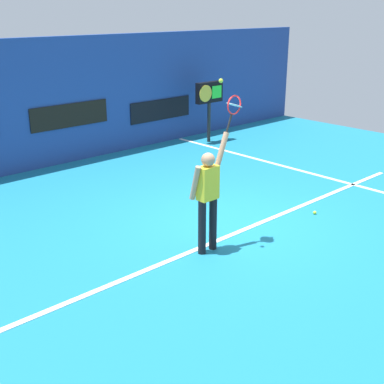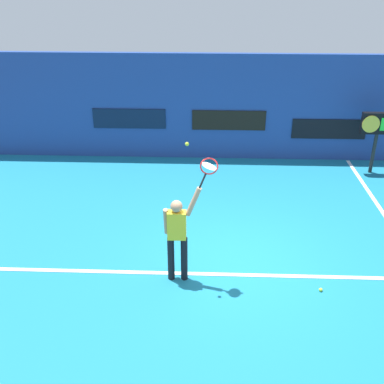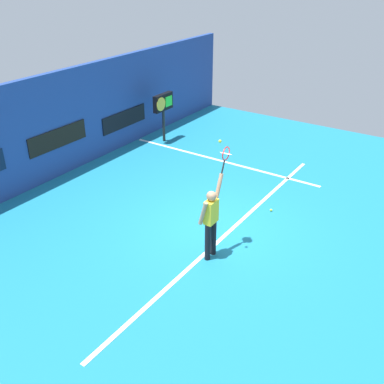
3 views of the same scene
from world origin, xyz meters
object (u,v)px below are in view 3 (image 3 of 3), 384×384
(tennis_racket, at_px, (226,155))
(tennis_ball, at_px, (220,141))
(scoreboard_clock, at_px, (163,105))
(tennis_player, at_px, (211,219))
(spare_ball, at_px, (271,210))

(tennis_racket, height_order, tennis_ball, tennis_ball)
(tennis_racket, bearing_deg, scoreboard_clock, 48.35)
(scoreboard_clock, bearing_deg, tennis_racket, -131.65)
(tennis_player, xyz_separation_m, tennis_racket, (0.55, -0.00, 1.32))
(spare_ball, bearing_deg, tennis_player, 173.90)
(tennis_racket, bearing_deg, spare_ball, -7.55)
(tennis_racket, xyz_separation_m, scoreboard_clock, (4.68, 5.26, -0.94))
(tennis_racket, bearing_deg, tennis_ball, -171.17)
(tennis_player, xyz_separation_m, spare_ball, (2.67, -0.29, -0.98))
(tennis_player, relative_size, tennis_racket, 3.15)
(tennis_ball, bearing_deg, tennis_player, 162.56)
(tennis_ball, relative_size, scoreboard_clock, 0.04)
(scoreboard_clock, distance_m, spare_ball, 6.25)
(spare_ball, bearing_deg, scoreboard_clock, 65.26)
(tennis_ball, xyz_separation_m, spare_ball, (2.48, -0.23, -2.75))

